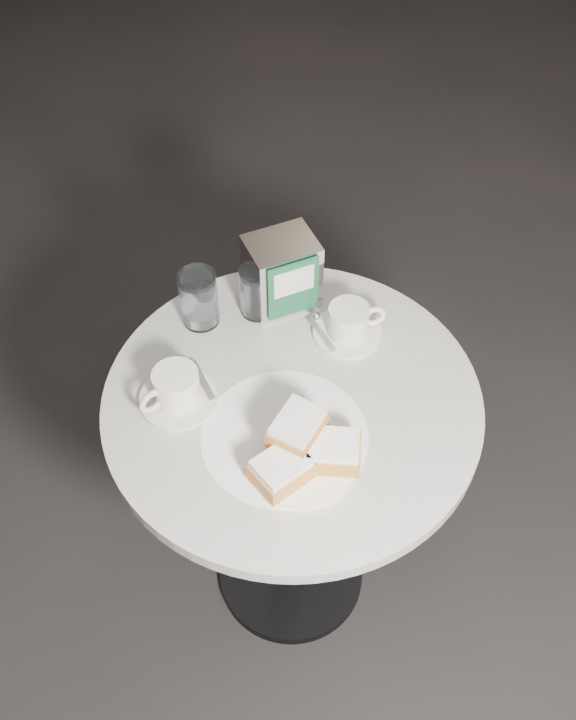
# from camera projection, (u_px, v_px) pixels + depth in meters

# --- Properties ---
(ground) EXTENTS (7.00, 7.00, 0.00)m
(ground) POSITION_uv_depth(u_px,v_px,m) (291.00, 574.00, 2.04)
(ground) COLOR black
(ground) RESTS_ON ground
(cafe_table) EXTENTS (0.70, 0.70, 0.74)m
(cafe_table) POSITION_uv_depth(u_px,v_px,m) (292.00, 457.00, 1.62)
(cafe_table) COLOR black
(cafe_table) RESTS_ON ground
(sugar_spill) EXTENTS (0.39, 0.39, 0.00)m
(sugar_spill) POSITION_uv_depth(u_px,v_px,m) (284.00, 436.00, 1.41)
(sugar_spill) COLOR white
(sugar_spill) RESTS_ON cafe_table
(beignet_plate) EXTENTS (0.21, 0.19, 0.09)m
(beignet_plate) POSITION_uv_depth(u_px,v_px,m) (303.00, 453.00, 1.35)
(beignet_plate) COLOR white
(beignet_plate) RESTS_ON cafe_table
(coffee_cup_left) EXTENTS (0.18, 0.18, 0.07)m
(coffee_cup_left) POSITION_uv_depth(u_px,v_px,m) (176.00, 390.00, 1.44)
(coffee_cup_left) COLOR silver
(coffee_cup_left) RESTS_ON cafe_table
(coffee_cup_right) EXTENTS (0.16, 0.16, 0.07)m
(coffee_cup_right) POSITION_uv_depth(u_px,v_px,m) (349.00, 323.00, 1.55)
(coffee_cup_right) COLOR silver
(coffee_cup_right) RESTS_ON cafe_table
(water_glass_left) EXTENTS (0.08, 0.08, 0.12)m
(water_glass_left) POSITION_uv_depth(u_px,v_px,m) (199.00, 299.00, 1.55)
(water_glass_left) COLOR silver
(water_glass_left) RESTS_ON cafe_table
(water_glass_right) EXTENTS (0.09, 0.09, 0.11)m
(water_glass_right) POSITION_uv_depth(u_px,v_px,m) (257.00, 292.00, 1.57)
(water_glass_right) COLOR white
(water_glass_right) RESTS_ON cafe_table
(napkin_dispenser) EXTENTS (0.13, 0.11, 0.15)m
(napkin_dispenser) POSITION_uv_depth(u_px,v_px,m) (282.00, 273.00, 1.57)
(napkin_dispenser) COLOR silver
(napkin_dispenser) RESTS_ON cafe_table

